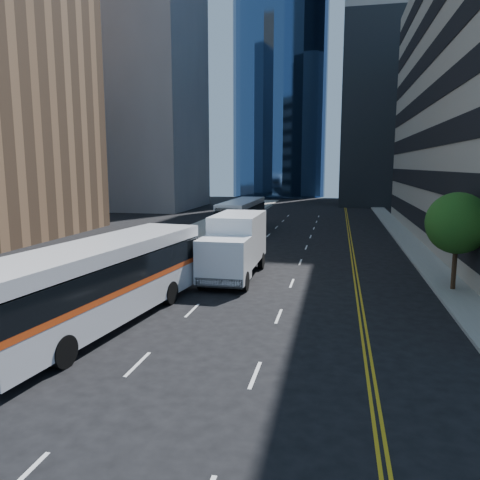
{
  "coord_description": "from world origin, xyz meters",
  "views": [
    {
      "loc": [
        2.9,
        -17.8,
        6.59
      ],
      "look_at": [
        -1.97,
        5.46,
        2.8
      ],
      "focal_mm": 35.0,
      "sensor_mm": 36.0,
      "label": 1
    }
  ],
  "objects_px": {
    "bus_rear": "(242,214)",
    "pedestrian": "(9,303)",
    "bus_front": "(100,281)",
    "box_truck": "(235,245)",
    "street_tree": "(457,223)"
  },
  "relations": [
    {
      "from": "street_tree",
      "to": "pedestrian",
      "type": "distance_m",
      "value": 21.62
    },
    {
      "from": "pedestrian",
      "to": "bus_front",
      "type": "bearing_deg",
      "value": -89.82
    },
    {
      "from": "street_tree",
      "to": "bus_rear",
      "type": "distance_m",
      "value": 25.82
    },
    {
      "from": "box_truck",
      "to": "pedestrian",
      "type": "distance_m",
      "value": 12.71
    },
    {
      "from": "street_tree",
      "to": "pedestrian",
      "type": "bearing_deg",
      "value": -153.38
    },
    {
      "from": "bus_rear",
      "to": "pedestrian",
      "type": "relative_size",
      "value": 7.1
    },
    {
      "from": "street_tree",
      "to": "box_truck",
      "type": "height_order",
      "value": "street_tree"
    },
    {
      "from": "bus_front",
      "to": "pedestrian",
      "type": "distance_m",
      "value": 3.83
    },
    {
      "from": "bus_rear",
      "to": "pedestrian",
      "type": "bearing_deg",
      "value": -96.13
    },
    {
      "from": "box_truck",
      "to": "bus_rear",
      "type": "bearing_deg",
      "value": 100.11
    },
    {
      "from": "bus_front",
      "to": "bus_rear",
      "type": "height_order",
      "value": "bus_front"
    },
    {
      "from": "bus_front",
      "to": "box_truck",
      "type": "height_order",
      "value": "box_truck"
    },
    {
      "from": "bus_front",
      "to": "bus_rear",
      "type": "relative_size",
      "value": 1.13
    },
    {
      "from": "bus_rear",
      "to": "pedestrian",
      "type": "xyz_separation_m",
      "value": [
        -3.58,
        -30.1,
        -0.7
      ]
    },
    {
      "from": "bus_rear",
      "to": "box_truck",
      "type": "distance_m",
      "value": 19.98
    }
  ]
}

